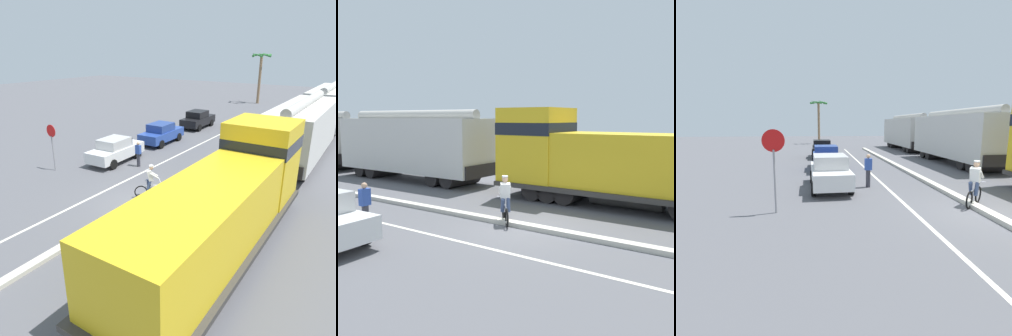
# 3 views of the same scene
# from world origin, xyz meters

# --- Properties ---
(ground_plane) EXTENTS (120.00, 120.00, 0.00)m
(ground_plane) POSITION_xyz_m (0.00, 0.00, 0.00)
(ground_plane) COLOR #56565B
(median_curb) EXTENTS (0.36, 36.00, 0.16)m
(median_curb) POSITION_xyz_m (0.00, 6.00, 0.08)
(median_curb) COLOR beige
(median_curb) RESTS_ON ground
(lane_stripe) EXTENTS (0.14, 36.00, 0.01)m
(lane_stripe) POSITION_xyz_m (-2.40, 6.00, 0.00)
(lane_stripe) COLOR silver
(lane_stripe) RESTS_ON ground
(locomotive) EXTENTS (3.10, 11.61, 4.20)m
(locomotive) POSITION_xyz_m (5.01, -1.09, 1.80)
(locomotive) COLOR gold
(locomotive) RESTS_ON ground
(hopper_car_lead) EXTENTS (2.90, 10.60, 4.18)m
(hopper_car_lead) POSITION_xyz_m (5.01, 11.06, 2.08)
(hopper_car_lead) COLOR silver
(hopper_car_lead) RESTS_ON ground
(hopper_car_middle) EXTENTS (2.90, 10.60, 4.18)m
(hopper_car_middle) POSITION_xyz_m (5.01, 22.66, 2.08)
(hopper_car_middle) COLOR beige
(hopper_car_middle) RESTS_ON ground
(parked_car_white) EXTENTS (1.97, 4.27, 1.62)m
(parked_car_white) POSITION_xyz_m (-5.14, 4.12, 0.82)
(parked_car_white) COLOR silver
(parked_car_white) RESTS_ON ground
(parked_car_blue) EXTENTS (1.88, 4.23, 1.62)m
(parked_car_blue) POSITION_xyz_m (-5.16, 9.58, 0.82)
(parked_car_blue) COLOR #28479E
(parked_car_blue) RESTS_ON ground
(parked_car_black) EXTENTS (1.89, 4.23, 1.62)m
(parked_car_black) POSITION_xyz_m (-5.32, 16.01, 0.82)
(parked_car_black) COLOR black
(parked_car_black) RESTS_ON ground
(cyclist) EXTENTS (1.32, 1.18, 1.71)m
(cyclist) POSITION_xyz_m (0.10, 0.84, 0.82)
(cyclist) COLOR black
(cyclist) RESTS_ON ground
(stop_sign) EXTENTS (0.76, 0.08, 2.88)m
(stop_sign) POSITION_xyz_m (-7.17, 0.79, 2.02)
(stop_sign) COLOR gray
(stop_sign) RESTS_ON ground
(palm_tree_near) EXTENTS (2.73, 2.79, 6.72)m
(palm_tree_near) POSITION_xyz_m (-5.42, 33.79, 5.02)
(palm_tree_near) COLOR #846647
(palm_tree_near) RESTS_ON ground
(pedestrian_by_cars) EXTENTS (0.34, 0.22, 1.62)m
(pedestrian_by_cars) POSITION_xyz_m (-3.28, 4.18, 0.85)
(pedestrian_by_cars) COLOR #33333D
(pedestrian_by_cars) RESTS_ON ground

